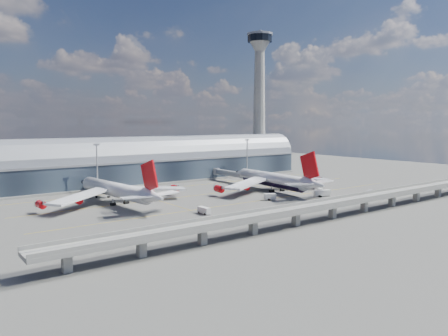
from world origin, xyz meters
TOP-DOWN VIEW (x-y plane):
  - ground at (0.00, 0.00)m, footprint 500.00×500.00m
  - taxi_lines at (0.00, 22.11)m, footprint 200.00×80.12m
  - terminal at (0.00, 77.99)m, footprint 200.00×30.00m
  - control_tower at (85.00, 83.00)m, footprint 19.00×19.00m
  - guideway at (-0.00, -55.00)m, footprint 220.00×8.50m
  - floodlight_mast_left at (-50.00, 55.00)m, footprint 3.00×0.70m
  - floodlight_mast_right at (50.00, 55.00)m, footprint 3.00×0.70m
  - airliner_left at (-53.66, 21.48)m, footprint 69.00×72.52m
  - airliner_right at (27.92, 6.37)m, footprint 69.96×73.15m
  - jet_bridge_left at (-50.35, 53.12)m, footprint 4.40×28.00m
  - jet_bridge_right at (31.61, 51.18)m, footprint 4.40×32.00m
  - service_truck_0 at (-34.77, -19.07)m, footprint 2.39×6.61m
  - service_truck_1 at (7.85, -11.93)m, footprint 5.73×4.37m
  - service_truck_2 at (35.19, -19.94)m, footprint 8.97×5.14m
  - service_truck_3 at (42.09, -12.06)m, footprint 3.78×5.71m
  - service_truck_4 at (52.22, 27.30)m, footprint 3.00×5.32m
  - service_truck_5 at (-44.00, 50.56)m, footprint 6.70×6.56m
  - cargo_train_0 at (-33.78, -36.10)m, footprint 6.89×4.50m
  - cargo_train_1 at (-14.28, -32.50)m, footprint 11.20×5.64m
  - cargo_train_2 at (61.73, -28.54)m, footprint 7.13×3.86m

SIDE VIEW (x-z plane):
  - ground at x=0.00m, z-range 0.00..0.00m
  - taxi_lines at x=0.00m, z-range 0.00..0.01m
  - cargo_train_1 at x=-14.28m, z-range 0.03..1.56m
  - cargo_train_0 at x=-33.78m, z-range 0.03..1.60m
  - cargo_train_2 at x=61.73m, z-range 0.03..1.61m
  - service_truck_3 at x=42.09m, z-range 0.03..2.61m
  - service_truck_0 at x=-34.77m, z-range 0.05..2.78m
  - service_truck_4 at x=52.22m, z-range 0.01..2.96m
  - service_truck_1 at x=7.85m, z-range 0.01..3.03m
  - service_truck_2 at x=35.19m, z-range 0.06..3.19m
  - service_truck_5 at x=-44.00m, z-range 0.04..3.32m
  - jet_bridge_left at x=-50.35m, z-range 1.55..8.80m
  - jet_bridge_right at x=31.61m, z-range 1.56..8.81m
  - guideway at x=0.00m, z-range 1.69..8.89m
  - airliner_right at x=27.92m, z-range -5.58..17.61m
  - airliner_left at x=-53.66m, z-range -4.73..17.35m
  - terminal at x=0.00m, z-range -2.66..25.34m
  - floodlight_mast_left at x=-50.00m, z-range 0.78..26.48m
  - floodlight_mast_right at x=50.00m, z-range 0.78..26.48m
  - control_tower at x=85.00m, z-range 0.14..103.14m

